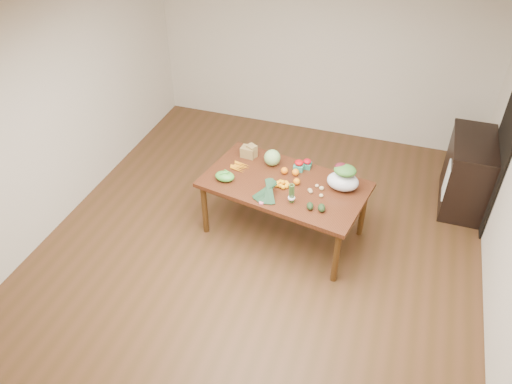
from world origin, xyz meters
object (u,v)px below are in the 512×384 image
(dining_table, at_px, (284,209))
(paper_bag, at_px, (248,151))
(kale_bunch, at_px, (266,193))
(asparagus_bundle, at_px, (292,193))
(cabinet, at_px, (467,173))
(salad_bag, at_px, (343,179))
(cabbage, at_px, (272,158))
(mandarin_cluster, at_px, (283,183))

(dining_table, relative_size, paper_bag, 8.10)
(kale_bunch, bearing_deg, asparagus_bundle, 15.44)
(cabinet, relative_size, kale_bunch, 2.55)
(cabinet, bearing_deg, asparagus_bundle, -139.09)
(salad_bag, bearing_deg, asparagus_bundle, -138.34)
(paper_bag, distance_m, asparagus_bundle, 1.01)
(cabinet, bearing_deg, cabbage, -156.35)
(dining_table, distance_m, cabinet, 2.42)
(cabinet, relative_size, salad_bag, 2.87)
(cabbage, xyz_separation_m, kale_bunch, (0.13, -0.65, -0.02))
(salad_bag, bearing_deg, cabinet, 40.66)
(cabbage, xyz_separation_m, asparagus_bundle, (0.41, -0.62, 0.03))
(dining_table, bearing_deg, asparagus_bundle, -52.40)
(paper_bag, bearing_deg, cabbage, -12.33)
(asparagus_bundle, bearing_deg, dining_table, 127.60)
(paper_bag, height_order, cabbage, cabbage)
(cabbage, bearing_deg, mandarin_cluster, -57.50)
(cabbage, distance_m, asparagus_bundle, 0.74)
(mandarin_cluster, height_order, kale_bunch, kale_bunch)
(asparagus_bundle, bearing_deg, salad_bag, 51.70)
(dining_table, xyz_separation_m, cabbage, (-0.24, 0.31, 0.47))
(asparagus_bundle, bearing_deg, mandarin_cluster, 134.32)
(dining_table, xyz_separation_m, asparagus_bundle, (0.16, -0.31, 0.50))
(mandarin_cluster, bearing_deg, paper_bag, 141.84)
(cabinet, distance_m, kale_bunch, 2.73)
(kale_bunch, bearing_deg, mandarin_cluster, 78.32)
(dining_table, xyz_separation_m, salad_bag, (0.63, 0.11, 0.51))
(cabinet, height_order, paper_bag, cabinet)
(dining_table, distance_m, mandarin_cluster, 0.42)
(dining_table, relative_size, asparagus_bundle, 7.30)
(dining_table, distance_m, cabbage, 0.62)
(asparagus_bundle, xyz_separation_m, salad_bag, (0.47, 0.42, 0.01))
(asparagus_bundle, relative_size, salad_bag, 0.70)
(dining_table, height_order, mandarin_cluster, mandarin_cluster)
(paper_bag, height_order, kale_bunch, same)
(paper_bag, distance_m, mandarin_cluster, 0.72)
(mandarin_cluster, relative_size, salad_bag, 0.51)
(asparagus_bundle, bearing_deg, cabinet, 50.96)
(paper_bag, bearing_deg, kale_bunch, -57.94)
(cabbage, distance_m, mandarin_cluster, 0.44)
(dining_table, xyz_separation_m, kale_bunch, (-0.12, -0.34, 0.45))
(dining_table, height_order, cabinet, cabinet)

